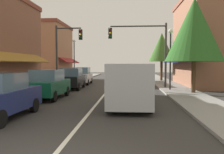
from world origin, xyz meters
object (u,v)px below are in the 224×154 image
Objects in this scene: van_in_lane at (129,83)px; traffic_signal_mast_arm at (145,44)px; parked_car_far_left at (82,76)px; street_lamp_left_far at (74,53)px; parked_car_third_left at (72,79)px; street_lamp_right_mid at (170,49)px; parked_car_second_left at (48,84)px; traffic_signal_left_corner at (65,47)px; tree_right_far at (162,47)px; tree_right_near at (194,30)px.

traffic_signal_mast_arm is (1.36, 8.91, 2.66)m from van_in_lane.
street_lamp_left_far is (-1.59, 3.41, 2.48)m from parked_car_far_left.
parked_car_third_left is 0.86× the size of street_lamp_right_mid.
parked_car_far_left is 0.86× the size of street_lamp_right_mid.
street_lamp_right_mid is at bearing -37.45° from parked_car_far_left.
street_lamp_right_mid reaches higher than parked_car_second_left.
parked_car_third_left is at bearing -78.55° from street_lamp_left_far.
traffic_signal_left_corner is 1.15× the size of street_lamp_right_mid.
parked_car_third_left is 13.45m from tree_right_far.
street_lamp_left_far is (-1.69, 8.33, 2.48)m from parked_car_third_left.
street_lamp_left_far is 0.86× the size of tree_right_far.
van_in_lane is at bearing -98.65° from traffic_signal_mast_arm.
van_in_lane is 1.08× the size of street_lamp_right_mid.
tree_right_far reaches higher than parked_car_far_left.
tree_right_far is (9.63, 8.39, 0.51)m from traffic_signal_left_corner.
parked_car_second_left is 18.03m from tree_right_far.
tree_right_near is at bearing 17.34° from parked_car_second_left.
parked_car_second_left is at bearing -83.49° from street_lamp_left_far.
parked_car_third_left is 0.71× the size of tree_right_far.
van_in_lane is 17.82m from street_lamp_left_far.
street_lamp_left_far is at bearing 99.88° from parked_car_third_left.
parked_car_third_left is 0.80× the size of van_in_lane.
parked_car_second_left is at bearing -119.81° from tree_right_far.
tree_right_near is (9.40, 2.87, 3.59)m from parked_car_second_left.
tree_right_far reaches higher than traffic_signal_left_corner.
tree_right_far reaches higher than street_lamp_right_mid.
tree_right_near is at bearing -40.89° from parked_car_far_left.
parked_car_far_left is (-0.09, 4.92, 0.00)m from parked_car_third_left.
tree_right_far is (8.73, 9.70, 3.24)m from parked_car_third_left.
tree_right_far is at bearing 41.05° from traffic_signal_left_corner.
parked_car_second_left is 0.70× the size of tree_right_far.
street_lamp_right_mid is (8.09, 4.72, 2.36)m from parked_car_second_left.
street_lamp_right_mid is at bearing -8.52° from parked_car_third_left.
parked_car_third_left is at bearing 173.06° from street_lamp_right_mid.
traffic_signal_left_corner is at bearing -104.05° from parked_car_far_left.
street_lamp_left_far reaches higher than parked_car_third_left.
street_lamp_right_mid is at bearing 125.14° from tree_right_near.
van_in_lane is (4.94, -13.01, 0.27)m from parked_car_far_left.
van_in_lane is at bearing -113.90° from street_lamp_right_mid.
traffic_signal_mast_arm is at bearing -105.86° from tree_right_far.
parked_car_third_left is 6.91m from traffic_signal_mast_arm.
traffic_signal_left_corner is at bearing 122.87° from parked_car_third_left.
van_in_lane is 0.89× the size of tree_right_far.
parked_car_third_left is at bearing 121.19° from van_in_lane.
parked_car_third_left is at bearing -131.99° from tree_right_far.
parked_car_second_left is at bearing -92.45° from parked_car_third_left.
tree_right_far is at bearing 60.55° from parked_car_second_left.
traffic_signal_mast_arm is (6.21, 0.82, 2.93)m from parked_car_third_left.
parked_car_far_left is at bearing 77.38° from traffic_signal_left_corner.
street_lamp_left_far is (-7.89, 7.51, -0.45)m from traffic_signal_mast_arm.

